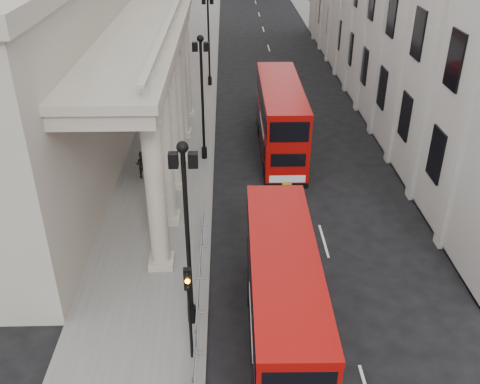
{
  "coord_description": "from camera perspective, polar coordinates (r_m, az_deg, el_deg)",
  "views": [
    {
      "loc": [
        0.98,
        -13.15,
        16.02
      ],
      "look_at": [
        1.6,
        10.85,
        2.54
      ],
      "focal_mm": 40.0,
      "sensor_mm": 36.0,
      "label": 1
    }
  ],
  "objects": [
    {
      "name": "lamp_post_north",
      "position": [
        50.42,
        -3.38,
        16.54
      ],
      "size": [
        1.05,
        0.44,
        8.32
      ],
      "color": "black",
      "rests_on": "sidewalk_west"
    },
    {
      "name": "lamp_post_south",
      "position": [
        20.49,
        -5.68,
        -3.67
      ],
      "size": [
        1.05,
        0.44,
        8.32
      ],
      "color": "black",
      "rests_on": "sidewalk_west"
    },
    {
      "name": "kerb",
      "position": [
        46.02,
        -2.7,
        9.0
      ],
      "size": [
        0.2,
        140.0,
        0.14
      ],
      "primitive_type": "cube",
      "color": "slate",
      "rests_on": "ground"
    },
    {
      "name": "sidewalk_west",
      "position": [
        46.18,
        -6.41,
        8.91
      ],
      "size": [
        6.0,
        140.0,
        0.12
      ],
      "primitive_type": "cube",
      "color": "slate",
      "rests_on": "ground"
    },
    {
      "name": "lamp_post_mid",
      "position": [
        35.0,
        -4.06,
        10.74
      ],
      "size": [
        1.05,
        0.44,
        8.32
      ],
      "color": "black",
      "rests_on": "sidewalk_west"
    },
    {
      "name": "sidewalk_east",
      "position": [
        47.68,
        14.01,
        8.88
      ],
      "size": [
        3.0,
        140.0,
        0.12
      ],
      "primitive_type": "cube",
      "color": "slate",
      "rests_on": "ground"
    },
    {
      "name": "portico_building",
      "position": [
        34.68,
        -21.11,
        10.58
      ],
      "size": [
        9.0,
        28.0,
        12.0
      ],
      "primitive_type": "cube",
      "color": "#A39989",
      "rests_on": "ground"
    },
    {
      "name": "crowd_barriers",
      "position": [
        21.77,
        -4.73,
        -15.66
      ],
      "size": [
        0.5,
        18.75,
        1.1
      ],
      "color": "gray",
      "rests_on": "sidewalk_west"
    },
    {
      "name": "pedestrian_c",
      "position": [
        39.54,
        -6.92,
        6.66
      ],
      "size": [
        0.95,
        0.85,
        1.63
      ],
      "primitive_type": "imported",
      "rotation": [
        0.0,
        0.0,
        5.75
      ],
      "color": "black",
      "rests_on": "sidewalk_west"
    },
    {
      "name": "bus_far",
      "position": [
        37.15,
        4.33,
        7.92
      ],
      "size": [
        2.76,
        11.17,
        4.82
      ],
      "rotation": [
        0.0,
        0.0,
        -0.0
      ],
      "color": "#9E0907",
      "rests_on": "ground"
    },
    {
      "name": "pedestrian_a",
      "position": [
        29.16,
        -8.52,
        -2.17
      ],
      "size": [
        0.64,
        0.45,
        1.66
      ],
      "primitive_type": "imported",
      "rotation": [
        0.0,
        0.0,
        0.1
      ],
      "color": "black",
      "rests_on": "sidewalk_west"
    },
    {
      "name": "pedestrian_b",
      "position": [
        34.33,
        -10.4,
        2.9
      ],
      "size": [
        1.0,
        0.85,
        1.8
      ],
      "primitive_type": "imported",
      "rotation": [
        0.0,
        0.0,
        2.94
      ],
      "color": "black",
      "rests_on": "sidewalk_west"
    },
    {
      "name": "bus_near",
      "position": [
        21.03,
        4.57,
        -11.32
      ],
      "size": [
        2.66,
        10.46,
        4.5
      ],
      "rotation": [
        0.0,
        0.0,
        -0.01
      ],
      "color": "#990907",
      "rests_on": "ground"
    },
    {
      "name": "traffic_light",
      "position": [
        19.95,
        -5.49,
        -11.19
      ],
      "size": [
        0.28,
        0.33,
        4.3
      ],
      "color": "black",
      "rests_on": "sidewalk_west"
    }
  ]
}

